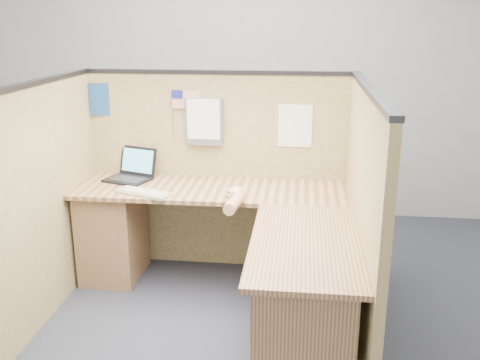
# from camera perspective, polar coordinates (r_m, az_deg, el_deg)

# --- Properties ---
(floor) EXTENTS (5.00, 5.00, 0.00)m
(floor) POSITION_cam_1_polar(r_m,az_deg,el_deg) (3.53, -4.88, -15.63)
(floor) COLOR #21262F
(floor) RESTS_ON ground
(wall_back) EXTENTS (5.00, 0.00, 5.00)m
(wall_back) POSITION_cam_1_polar(r_m,az_deg,el_deg) (5.22, -0.26, 11.47)
(wall_back) COLOR #95989A
(wall_back) RESTS_ON floor
(cubicle_partitions) EXTENTS (2.06, 1.83, 1.53)m
(cubicle_partitions) POSITION_cam_1_polar(r_m,az_deg,el_deg) (3.58, -3.82, -1.48)
(cubicle_partitions) COLOR brown
(cubicle_partitions) RESTS_ON floor
(l_desk) EXTENTS (1.95, 1.75, 0.73)m
(l_desk) POSITION_cam_1_polar(r_m,az_deg,el_deg) (3.56, -1.18, -8.05)
(l_desk) COLOR brown
(l_desk) RESTS_ON floor
(laptop) EXTENTS (0.37, 0.39, 0.23)m
(laptop) POSITION_cam_1_polar(r_m,az_deg,el_deg) (4.11, -11.69, 0.90)
(laptop) COLOR black
(laptop) RESTS_ON l_desk
(keyboard) EXTENTS (0.42, 0.26, 0.03)m
(keyboard) POSITION_cam_1_polar(r_m,az_deg,el_deg) (3.73, -10.31, -1.34)
(keyboard) COLOR gray
(keyboard) RESTS_ON l_desk
(mouse) EXTENTS (0.12, 0.08, 0.05)m
(mouse) POSITION_cam_1_polar(r_m,az_deg,el_deg) (3.59, -0.45, -1.57)
(mouse) COLOR silver
(mouse) RESTS_ON l_desk
(hand_forearm) EXTENTS (0.12, 0.41, 0.09)m
(hand_forearm) POSITION_cam_1_polar(r_m,az_deg,el_deg) (3.45, -0.58, -2.09)
(hand_forearm) COLOR tan
(hand_forearm) RESTS_ON l_desk
(blue_poster) EXTENTS (0.18, 0.03, 0.24)m
(blue_poster) POSITION_cam_1_polar(r_m,az_deg,el_deg) (4.20, -14.59, 8.32)
(blue_poster) COLOR navy
(blue_poster) RESTS_ON cubicle_partitions
(american_flag) EXTENTS (0.21, 0.01, 0.36)m
(american_flag) POSITION_cam_1_polar(r_m,az_deg,el_deg) (4.01, -6.15, 8.37)
(american_flag) COLOR olive
(american_flag) RESTS_ON cubicle_partitions
(file_holder) EXTENTS (0.28, 0.05, 0.35)m
(file_holder) POSITION_cam_1_polar(r_m,az_deg,el_deg) (3.99, -3.86, 6.25)
(file_holder) COLOR slate
(file_holder) RESTS_ON cubicle_partitions
(paper_left) EXTENTS (0.22, 0.03, 0.29)m
(paper_left) POSITION_cam_1_polar(r_m,az_deg,el_deg) (4.01, -3.27, 6.14)
(paper_left) COLOR white
(paper_left) RESTS_ON cubicle_partitions
(paper_right) EXTENTS (0.25, 0.01, 0.31)m
(paper_right) POSITION_cam_1_polar(r_m,az_deg,el_deg) (3.95, 5.90, 5.77)
(paper_right) COLOR white
(paper_right) RESTS_ON cubicle_partitions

